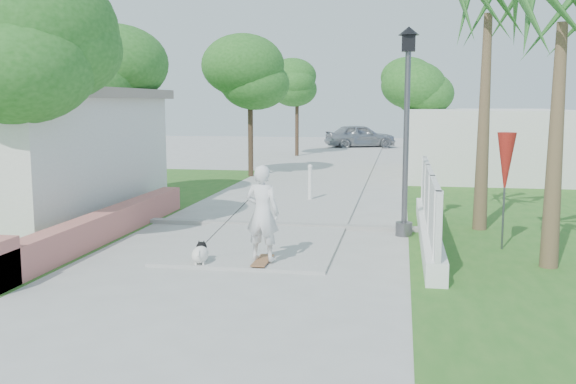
% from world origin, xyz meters
% --- Properties ---
extents(ground, '(90.00, 90.00, 0.00)m').
position_xyz_m(ground, '(0.00, 0.00, 0.00)').
color(ground, '#B7B7B2').
rests_on(ground, ground).
extents(path_strip, '(3.20, 36.00, 0.06)m').
position_xyz_m(path_strip, '(0.00, 20.00, 0.03)').
color(path_strip, '#B7B7B2').
rests_on(path_strip, ground).
extents(curb, '(6.50, 0.25, 0.10)m').
position_xyz_m(curb, '(0.00, 6.00, 0.05)').
color(curb, '#999993').
rests_on(curb, ground).
extents(grass_left, '(8.00, 20.00, 0.01)m').
position_xyz_m(grass_left, '(-7.00, 8.00, 0.01)').
color(grass_left, '#2C6620').
rests_on(grass_left, ground).
extents(grass_right, '(8.00, 20.00, 0.01)m').
position_xyz_m(grass_right, '(7.00, 8.00, 0.01)').
color(grass_right, '#2C6620').
rests_on(grass_right, ground).
extents(pink_wall, '(0.45, 8.20, 0.80)m').
position_xyz_m(pink_wall, '(-3.30, 3.55, 0.31)').
color(pink_wall, '#BC6760').
rests_on(pink_wall, ground).
extents(lattice_fence, '(0.35, 7.00, 1.50)m').
position_xyz_m(lattice_fence, '(3.40, 5.00, 0.54)').
color(lattice_fence, white).
rests_on(lattice_fence, ground).
extents(building_right, '(6.00, 8.00, 2.60)m').
position_xyz_m(building_right, '(6.00, 18.00, 1.30)').
color(building_right, silver).
rests_on(building_right, ground).
extents(street_lamp, '(0.44, 0.44, 4.44)m').
position_xyz_m(street_lamp, '(2.90, 5.50, 2.43)').
color(street_lamp, '#59595E').
rests_on(street_lamp, ground).
extents(bollard, '(0.14, 0.14, 1.09)m').
position_xyz_m(bollard, '(0.20, 10.00, 0.58)').
color(bollard, white).
rests_on(bollard, ground).
extents(patio_umbrella, '(0.36, 0.36, 2.30)m').
position_xyz_m(patio_umbrella, '(4.80, 4.50, 1.69)').
color(patio_umbrella, '#59595E').
rests_on(patio_umbrella, ground).
extents(tree_left_near, '(3.60, 3.60, 5.28)m').
position_xyz_m(tree_left_near, '(-4.48, 2.98, 3.82)').
color(tree_left_near, '#4C3826').
rests_on(tree_left_near, ground).
extents(tree_left_mid, '(3.20, 3.20, 4.85)m').
position_xyz_m(tree_left_mid, '(-5.48, 8.48, 3.50)').
color(tree_left_mid, '#4C3826').
rests_on(tree_left_mid, ground).
extents(tree_path_left, '(3.40, 3.40, 5.23)m').
position_xyz_m(tree_path_left, '(-2.98, 15.98, 3.82)').
color(tree_path_left, '#4C3826').
rests_on(tree_path_left, ground).
extents(tree_path_right, '(3.00, 3.00, 4.79)m').
position_xyz_m(tree_path_right, '(3.22, 19.98, 3.49)').
color(tree_path_right, '#4C3826').
rests_on(tree_path_right, ground).
extents(tree_path_far, '(3.20, 3.20, 5.17)m').
position_xyz_m(tree_path_far, '(-2.78, 25.98, 3.82)').
color(tree_path_far, '#4C3826').
rests_on(tree_path_far, ground).
extents(palm_far, '(1.80, 1.80, 5.30)m').
position_xyz_m(palm_far, '(4.60, 6.50, 4.48)').
color(palm_far, brown).
rests_on(palm_far, ground).
extents(palm_near, '(1.80, 1.80, 4.70)m').
position_xyz_m(palm_near, '(5.40, 3.20, 3.95)').
color(palm_near, brown).
rests_on(palm_near, ground).
extents(skateboarder, '(1.41, 0.91, 1.79)m').
position_xyz_m(skateboarder, '(0.33, 2.45, 0.91)').
color(skateboarder, '#9A603D').
rests_on(skateboarder, ground).
extents(dog, '(0.36, 0.62, 0.43)m').
position_xyz_m(dog, '(-0.64, 2.22, 0.23)').
color(dog, white).
rests_on(dog, ground).
extents(parked_car, '(4.77, 3.17, 1.51)m').
position_xyz_m(parked_car, '(0.19, 32.78, 0.75)').
color(parked_car, '#B5B8BD').
rests_on(parked_car, ground).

